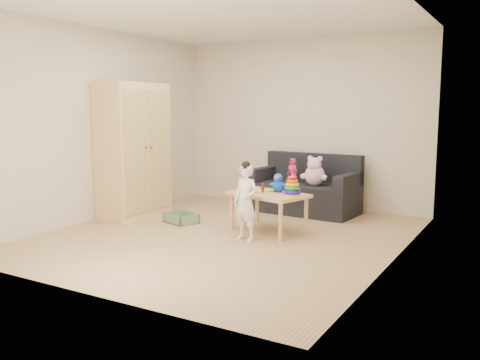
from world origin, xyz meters
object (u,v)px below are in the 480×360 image
Objects in this scene: wardrobe at (134,150)px; sofa at (304,198)px; toddler at (246,203)px; play_table at (268,212)px.

wardrobe is 1.22× the size of sofa.
sofa is at bearing 101.15° from toddler.
wardrobe is 2.14m from toddler.
play_table is at bearing -81.92° from sofa.
wardrobe reaches higher than toddler.
play_table is at bearing 94.35° from toddler.
wardrobe is 2.14× the size of toddler.
play_table is 0.52m from toddler.
toddler is (2.04, -0.39, -0.50)m from wardrobe.
wardrobe is 2.20m from play_table.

